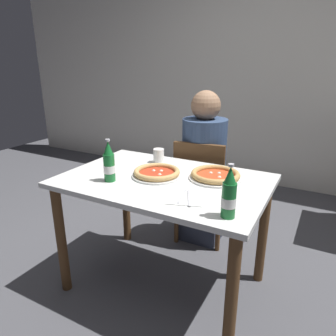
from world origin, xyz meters
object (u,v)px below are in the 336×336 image
pizza_marinara_far (157,173)px  beer_bottle_center (229,195)px  beer_bottle_left (109,164)px  napkin_with_cutlery (186,198)px  diner_seated (203,172)px  paper_cup (159,156)px  dining_table_main (164,196)px  chair_behind_table (201,186)px  pizza_margherita_near (215,175)px

pizza_marinara_far → beer_bottle_center: 0.62m
beer_bottle_left → napkin_with_cutlery: 0.50m
diner_seated → paper_cup: bearing=-112.7°
beer_bottle_center → napkin_with_cutlery: (-0.25, 0.09, -0.10)m
napkin_with_cutlery → pizza_marinara_far: bearing=144.4°
dining_table_main → chair_behind_table: (-0.00, 0.61, -0.15)m
dining_table_main → pizza_margherita_near: (0.27, 0.14, 0.14)m
diner_seated → napkin_with_cutlery: (0.24, -0.85, 0.17)m
diner_seated → pizza_margherita_near: diner_seated is taller
beer_bottle_left → beer_bottle_center: same height
pizza_margherita_near → pizza_marinara_far: 0.35m
pizza_marinara_far → paper_cup: paper_cup is taller
dining_table_main → diner_seated: (-0.01, 0.66, -0.05)m
diner_seated → pizza_marinara_far: (-0.04, -0.65, 0.19)m
dining_table_main → pizza_margherita_near: size_ratio=3.86×
napkin_with_cutlery → paper_cup: size_ratio=2.38×
diner_seated → chair_behind_table: bearing=-79.9°
chair_behind_table → paper_cup: size_ratio=8.95×
dining_table_main → pizza_marinara_far: (-0.06, 0.01, 0.14)m
chair_behind_table → pizza_marinara_far: chair_behind_table is taller
pizza_margherita_near → napkin_with_cutlery: (-0.04, -0.33, -0.02)m
napkin_with_cutlery → paper_cup: bearing=132.7°
dining_table_main → napkin_with_cutlery: 0.32m
chair_behind_table → pizza_marinara_far: bearing=77.7°
beer_bottle_center → paper_cup: 0.85m
beer_bottle_center → napkin_with_cutlery: 0.28m
pizza_marinara_far → beer_bottle_left: bearing=-136.5°
dining_table_main → beer_bottle_left: 0.38m
chair_behind_table → napkin_with_cutlery: 0.88m
pizza_margherita_near → pizza_marinara_far: same height
beer_bottle_center → diner_seated: bearing=117.5°
pizza_margherita_near → diner_seated: bearing=118.3°
dining_table_main → diner_seated: 0.66m
dining_table_main → pizza_marinara_far: bearing=167.5°
diner_seated → paper_cup: 0.49m
dining_table_main → diner_seated: diner_seated is taller
diner_seated → napkin_with_cutlery: bearing=-74.1°
dining_table_main → beer_bottle_left: (-0.26, -0.18, 0.22)m
diner_seated → napkin_with_cutlery: diner_seated is taller
pizza_marinara_far → beer_bottle_left: 0.29m
chair_behind_table → dining_table_main: bearing=83.1°
dining_table_main → paper_cup: paper_cup is taller
dining_table_main → pizza_marinara_far: size_ratio=4.01×
pizza_margherita_near → napkin_with_cutlery: pizza_margherita_near is taller
paper_cup → beer_bottle_center: bearing=-39.2°
beer_bottle_center → paper_cup: (-0.66, 0.54, -0.06)m
dining_table_main → paper_cup: size_ratio=12.63×
beer_bottle_left → napkin_with_cutlery: size_ratio=1.09×
diner_seated → pizza_margherita_near: bearing=-61.7°
paper_cup → pizza_margherita_near: bearing=-14.4°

